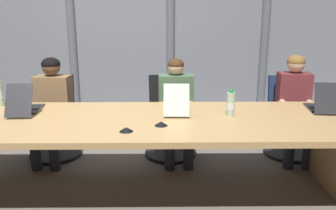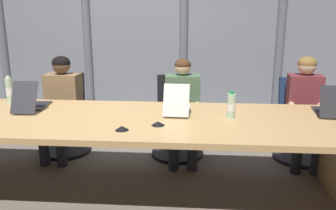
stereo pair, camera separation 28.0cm
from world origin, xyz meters
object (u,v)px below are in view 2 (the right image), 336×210
object	(u,v)px
person_center	(183,105)
conference_mic_left_side	(158,123)
person_left_mid	(61,101)
office_chair_center	(177,126)
laptop_right_mid	(329,108)
laptop_center	(178,106)
laptop_left_mid	(32,103)
office_chair_right_mid	(300,129)
office_chair_left_mid	(65,123)
water_bottle_primary	(9,90)
water_bottle_secondary	(231,106)
conference_mic_middle	(122,128)
person_right_mid	(305,105)

from	to	relation	value
person_center	conference_mic_left_side	bearing A→B (deg)	-12.87
person_left_mid	office_chair_center	bearing A→B (deg)	100.03
laptop_right_mid	office_chair_center	distance (m)	1.67
laptop_right_mid	office_chair_center	xyz separation A→B (m)	(-1.42, 0.76, -0.45)
laptop_center	laptop_right_mid	xyz separation A→B (m)	(1.37, 0.02, 0.00)
person_center	conference_mic_left_side	size ratio (longest dim) A/B	10.40
laptop_center	laptop_left_mid	bearing A→B (deg)	91.73
laptop_left_mid	person_center	bearing A→B (deg)	-69.65
laptop_center	office_chair_right_mid	world-z (taller)	laptop_center
office_chair_center	office_chair_left_mid	bearing A→B (deg)	-99.13
office_chair_right_mid	water_bottle_primary	distance (m)	3.19
laptop_left_mid	conference_mic_left_side	size ratio (longest dim) A/B	4.44
laptop_center	water_bottle_primary	world-z (taller)	laptop_center
laptop_right_mid	water_bottle_secondary	bearing A→B (deg)	107.80
office_chair_right_mid	laptop_left_mid	bearing A→B (deg)	-79.80
person_center	conference_mic_middle	world-z (taller)	person_center
person_left_mid	conference_mic_middle	distance (m)	1.52
laptop_left_mid	person_center	distance (m)	1.56
office_chair_left_mid	water_bottle_primary	distance (m)	0.84
office_chair_left_mid	person_center	xyz separation A→B (m)	(1.42, -0.16, 0.30)
person_center	water_bottle_primary	size ratio (longest dim) A/B	4.16
person_center	laptop_left_mid	bearing A→B (deg)	-70.26
laptop_left_mid	water_bottle_primary	size ratio (longest dim) A/B	1.78
person_left_mid	water_bottle_secondary	size ratio (longest dim) A/B	4.84
water_bottle_primary	office_chair_center	bearing A→B (deg)	18.45
water_bottle_primary	office_chair_left_mid	bearing A→B (deg)	58.94
office_chair_left_mid	water_bottle_secondary	xyz separation A→B (m)	(1.87, -0.93, 0.50)
office_chair_right_mid	conference_mic_middle	size ratio (longest dim) A/B	8.28
laptop_right_mid	person_center	size ratio (longest dim) A/B	0.37
water_bottle_primary	person_right_mid	bearing A→B (deg)	7.52
laptop_right_mid	conference_mic_left_side	bearing A→B (deg)	112.93
laptop_left_mid	person_right_mid	xyz separation A→B (m)	(2.74, 0.62, -0.13)
laptop_left_mid	office_chair_left_mid	xyz separation A→B (m)	(0.01, 0.78, -0.45)
person_right_mid	conference_mic_middle	xyz separation A→B (m)	(-1.76, -1.19, 0.09)
office_chair_left_mid	conference_mic_middle	bearing A→B (deg)	31.30
laptop_left_mid	laptop_center	distance (m)	1.40
person_left_mid	conference_mic_left_side	size ratio (longest dim) A/B	10.53
person_right_mid	office_chair_right_mid	bearing A→B (deg)	175.67
office_chair_right_mid	person_right_mid	size ratio (longest dim) A/B	0.77
water_bottle_primary	water_bottle_secondary	distance (m)	2.24
person_left_mid	water_bottle_secondary	bearing A→B (deg)	70.42
office_chair_left_mid	laptop_center	bearing A→B (deg)	55.86
laptop_center	person_left_mid	size ratio (longest dim) A/B	0.40
office_chair_right_mid	conference_mic_left_side	world-z (taller)	office_chair_right_mid
person_right_mid	conference_mic_left_side	xyz separation A→B (m)	(-1.48, -1.04, 0.09)
water_bottle_secondary	conference_mic_middle	bearing A→B (deg)	-155.34
water_bottle_primary	person_center	bearing A→B (deg)	12.97
laptop_left_mid	person_left_mid	bearing A→B (deg)	-6.59
laptop_left_mid	conference_mic_middle	bearing A→B (deg)	-122.89
water_bottle_primary	laptop_left_mid	bearing A→B (deg)	-33.27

